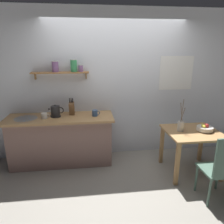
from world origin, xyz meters
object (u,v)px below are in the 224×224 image
object	(u,v)px
fruit_bowl	(205,128)
electric_kettle	(56,111)
dining_chair_near	(221,167)
dining_table	(192,138)
twig_vase	(181,126)
knife_block	(72,108)
coffee_mug_by_sink	(44,116)
coffee_mug_spare	(95,113)

from	to	relation	value
fruit_bowl	electric_kettle	size ratio (longest dim) A/B	0.99
dining_chair_near	fruit_bowl	bearing A→B (deg)	76.72
dining_table	fruit_bowl	bearing A→B (deg)	-4.50
fruit_bowl	twig_vase	bearing A→B (deg)	172.59
fruit_bowl	knife_block	world-z (taller)	knife_block
electric_kettle	coffee_mug_by_sink	world-z (taller)	electric_kettle
coffee_mug_by_sink	dining_chair_near	bearing A→B (deg)	-27.12
electric_kettle	coffee_mug_by_sink	xyz separation A→B (m)	(-0.18, -0.08, -0.05)
dining_table	twig_vase	world-z (taller)	twig_vase
twig_vase	coffee_mug_spare	bearing A→B (deg)	160.40
dining_chair_near	fruit_bowl	distance (m)	0.80
coffee_mug_by_sink	coffee_mug_spare	bearing A→B (deg)	2.58
knife_block	coffee_mug_by_sink	size ratio (longest dim) A/B	2.27
twig_vase	knife_block	world-z (taller)	twig_vase
fruit_bowl	coffee_mug_by_sink	world-z (taller)	coffee_mug_by_sink
dining_table	coffee_mug_spare	bearing A→B (deg)	161.55
coffee_mug_spare	fruit_bowl	bearing A→B (deg)	-17.00
dining_chair_near	knife_block	xyz separation A→B (m)	(-1.97, 1.40, 0.48)
twig_vase	coffee_mug_spare	distance (m)	1.44
electric_kettle	dining_table	bearing A→B (deg)	-14.11
coffee_mug_by_sink	coffee_mug_spare	size ratio (longest dim) A/B	0.97
dining_chair_near	twig_vase	distance (m)	0.87
knife_block	coffee_mug_by_sink	bearing A→B (deg)	-160.09
twig_vase	dining_table	bearing A→B (deg)	-10.19
fruit_bowl	coffee_mug_spare	distance (m)	1.82
dining_table	electric_kettle	xyz separation A→B (m)	(-2.22, 0.56, 0.37)
knife_block	coffee_mug_spare	xyz separation A→B (m)	(0.40, -0.12, -0.07)
dining_chair_near	coffee_mug_by_sink	world-z (taller)	same
twig_vase	electric_kettle	size ratio (longest dim) A/B	2.06
fruit_bowl	knife_block	distance (m)	2.25
knife_block	coffee_mug_by_sink	distance (m)	0.48
electric_kettle	knife_block	xyz separation A→B (m)	(0.27, 0.08, 0.03)
dining_chair_near	coffee_mug_spare	distance (m)	2.06
fruit_bowl	coffee_mug_by_sink	distance (m)	2.64
dining_chair_near	knife_block	world-z (taller)	knife_block
fruit_bowl	coffee_mug_by_sink	bearing A→B (deg)	169.19
dining_chair_near	twig_vase	bearing A→B (deg)	104.96
dining_table	coffee_mug_by_sink	xyz separation A→B (m)	(-2.40, 0.48, 0.32)
fruit_bowl	electric_kettle	bearing A→B (deg)	166.63
dining_table	coffee_mug_by_sink	distance (m)	2.46
dining_chair_near	knife_block	size ratio (longest dim) A/B	3.20
electric_kettle	knife_block	world-z (taller)	knife_block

